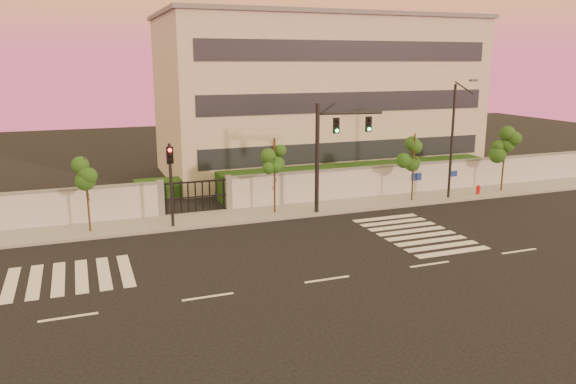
% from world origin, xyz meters
% --- Properties ---
extents(ground, '(120.00, 120.00, 0.00)m').
position_xyz_m(ground, '(0.00, 0.00, 0.00)').
color(ground, black).
rests_on(ground, ground).
extents(sidewalk, '(60.00, 3.00, 0.15)m').
position_xyz_m(sidewalk, '(0.00, 10.50, 0.07)').
color(sidewalk, gray).
rests_on(sidewalk, ground).
extents(perimeter_wall, '(60.00, 0.36, 2.20)m').
position_xyz_m(perimeter_wall, '(0.10, 12.00, 1.07)').
color(perimeter_wall, '#BABDC2').
rests_on(perimeter_wall, ground).
extents(hedge_row, '(41.00, 4.25, 1.80)m').
position_xyz_m(hedge_row, '(1.17, 14.74, 0.82)').
color(hedge_row, '#163510').
rests_on(hedge_row, ground).
extents(institutional_building, '(24.40, 12.40, 12.25)m').
position_xyz_m(institutional_building, '(9.00, 21.99, 6.16)').
color(institutional_building, beige).
rests_on(institutional_building, ground).
extents(road_markings, '(57.00, 7.62, 0.02)m').
position_xyz_m(road_markings, '(-1.58, 3.76, 0.01)').
color(road_markings, silver).
rests_on(road_markings, ground).
extents(street_tree_c, '(1.36, 1.08, 4.01)m').
position_xyz_m(street_tree_c, '(-8.94, 10.17, 2.95)').
color(street_tree_c, '#382314').
rests_on(street_tree_c, ground).
extents(street_tree_d, '(1.37, 1.09, 4.53)m').
position_xyz_m(street_tree_d, '(1.32, 10.24, 3.33)').
color(street_tree_d, '#382314').
rests_on(street_tree_d, ground).
extents(street_tree_e, '(1.33, 1.06, 4.43)m').
position_xyz_m(street_tree_e, '(10.47, 9.93, 3.26)').
color(street_tree_e, '#382314').
rests_on(street_tree_e, ground).
extents(street_tree_f, '(1.46, 1.16, 4.35)m').
position_xyz_m(street_tree_f, '(17.80, 10.21, 3.20)').
color(street_tree_f, '#382314').
rests_on(street_tree_f, ground).
extents(traffic_signal_main, '(4.10, 0.78, 6.50)m').
position_xyz_m(traffic_signal_main, '(4.47, 9.48, 4.11)').
color(traffic_signal_main, black).
rests_on(traffic_signal_main, ground).
extents(traffic_signal_secondary, '(0.36, 0.35, 4.63)m').
position_xyz_m(traffic_signal_secondary, '(-4.75, 9.50, 2.94)').
color(traffic_signal_secondary, black).
rests_on(traffic_signal_secondary, ground).
extents(streetlight_east, '(0.46, 1.87, 7.76)m').
position_xyz_m(streetlight_east, '(13.13, 9.62, 4.19)').
color(streetlight_east, black).
rests_on(streetlight_east, ground).
extents(fire_hydrant, '(0.29, 0.29, 0.77)m').
position_xyz_m(fire_hydrant, '(15.58, 9.87, 0.39)').
color(fire_hydrant, red).
rests_on(fire_hydrant, ground).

